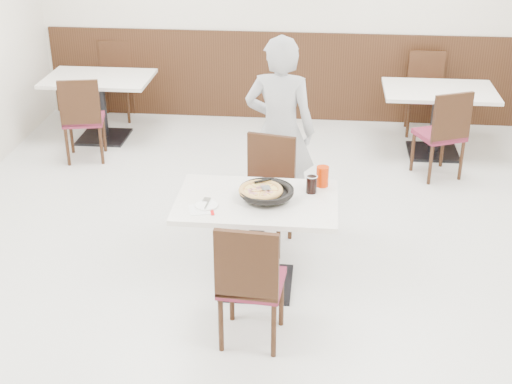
# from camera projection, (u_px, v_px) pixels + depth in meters

# --- Properties ---
(floor) EXTENTS (7.00, 7.00, 0.00)m
(floor) POSITION_uv_depth(u_px,v_px,m) (256.00, 259.00, 5.97)
(floor) COLOR #B3B3AE
(floor) RESTS_ON ground
(wall_back) EXTENTS (6.00, 0.04, 2.80)m
(wall_back) POSITION_uv_depth(u_px,v_px,m) (285.00, 7.00, 8.49)
(wall_back) COLOR beige
(wall_back) RESTS_ON floor
(wainscot_back) EXTENTS (5.90, 0.03, 1.10)m
(wainscot_back) POSITION_uv_depth(u_px,v_px,m) (284.00, 76.00, 8.84)
(wainscot_back) COLOR black
(wainscot_back) RESTS_ON floor
(main_table) EXTENTS (1.29, 0.94, 0.75)m
(main_table) POSITION_uv_depth(u_px,v_px,m) (257.00, 243.00, 5.46)
(main_table) COLOR silver
(main_table) RESTS_ON floor
(chair_near) EXTENTS (0.45, 0.45, 0.95)m
(chair_near) POSITION_uv_depth(u_px,v_px,m) (252.00, 280.00, 4.82)
(chair_near) COLOR black
(chair_near) RESTS_ON floor
(chair_far) EXTENTS (0.50, 0.50, 0.95)m
(chair_far) POSITION_uv_depth(u_px,v_px,m) (264.00, 196.00, 5.98)
(chair_far) COLOR black
(chair_far) RESTS_ON floor
(trivet) EXTENTS (0.13, 0.13, 0.04)m
(trivet) POSITION_uv_depth(u_px,v_px,m) (263.00, 200.00, 5.25)
(trivet) COLOR black
(trivet) RESTS_ON main_table
(pizza_pan) EXTENTS (0.39, 0.39, 0.01)m
(pizza_pan) POSITION_uv_depth(u_px,v_px,m) (266.00, 194.00, 5.28)
(pizza_pan) COLOR black
(pizza_pan) RESTS_ON trivet
(pizza) EXTENTS (0.32, 0.32, 0.02)m
(pizza) POSITION_uv_depth(u_px,v_px,m) (261.00, 192.00, 5.27)
(pizza) COLOR tan
(pizza) RESTS_ON pizza_pan
(pizza_server) EXTENTS (0.09, 0.10, 0.00)m
(pizza_server) POSITION_uv_depth(u_px,v_px,m) (266.00, 188.00, 5.27)
(pizza_server) COLOR silver
(pizza_server) RESTS_ON pizza
(napkin) EXTENTS (0.21, 0.21, 0.00)m
(napkin) POSITION_uv_depth(u_px,v_px,m) (201.00, 209.00, 5.15)
(napkin) COLOR white
(napkin) RESTS_ON main_table
(side_plate) EXTENTS (0.19, 0.19, 0.01)m
(side_plate) POSITION_uv_depth(u_px,v_px,m) (207.00, 205.00, 5.19)
(side_plate) COLOR white
(side_plate) RESTS_ON napkin
(fork) EXTENTS (0.03, 0.15, 0.00)m
(fork) POSITION_uv_depth(u_px,v_px,m) (207.00, 204.00, 5.19)
(fork) COLOR silver
(fork) RESTS_ON side_plate
(cola_glass) EXTENTS (0.09, 0.09, 0.13)m
(cola_glass) POSITION_uv_depth(u_px,v_px,m) (311.00, 185.00, 5.38)
(cola_glass) COLOR black
(cola_glass) RESTS_ON main_table
(red_cup) EXTENTS (0.11, 0.11, 0.16)m
(red_cup) POSITION_uv_depth(u_px,v_px,m) (322.00, 176.00, 5.48)
(red_cup) COLOR #B42500
(red_cup) RESTS_ON main_table
(diner_person) EXTENTS (0.66, 0.47, 1.71)m
(diner_person) POSITION_uv_depth(u_px,v_px,m) (280.00, 131.00, 6.28)
(diner_person) COLOR #A2A3A6
(diner_person) RESTS_ON floor
(bg_table_left) EXTENTS (1.26, 0.90, 0.75)m
(bg_table_left) POSITION_uv_depth(u_px,v_px,m) (101.00, 108.00, 8.29)
(bg_table_left) COLOR silver
(bg_table_left) RESTS_ON floor
(bg_chair_left_near) EXTENTS (0.50, 0.50, 0.95)m
(bg_chair_left_near) POSITION_uv_depth(u_px,v_px,m) (84.00, 118.00, 7.71)
(bg_chair_left_near) COLOR black
(bg_chair_left_near) RESTS_ON floor
(bg_chair_left_far) EXTENTS (0.44, 0.44, 0.95)m
(bg_chair_left_far) POSITION_uv_depth(u_px,v_px,m) (115.00, 82.00, 8.89)
(bg_chair_left_far) COLOR black
(bg_chair_left_far) RESTS_ON floor
(bg_table_right) EXTENTS (1.25, 0.88, 0.75)m
(bg_table_right) POSITION_uv_depth(u_px,v_px,m) (436.00, 122.00, 7.88)
(bg_table_right) COLOR silver
(bg_table_right) RESTS_ON floor
(bg_chair_right_near) EXTENTS (0.55, 0.55, 0.95)m
(bg_chair_right_near) POSITION_uv_depth(u_px,v_px,m) (439.00, 133.00, 7.30)
(bg_chair_right_near) COLOR black
(bg_chair_right_near) RESTS_ON floor
(bg_chair_right_far) EXTENTS (0.44, 0.44, 0.95)m
(bg_chair_right_far) POSITION_uv_depth(u_px,v_px,m) (425.00, 95.00, 8.42)
(bg_chair_right_far) COLOR black
(bg_chair_right_far) RESTS_ON floor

